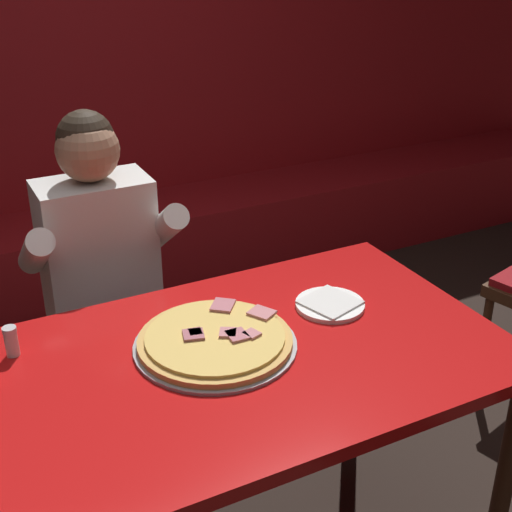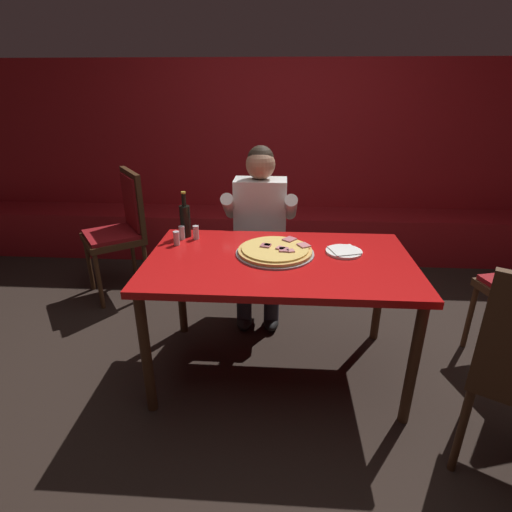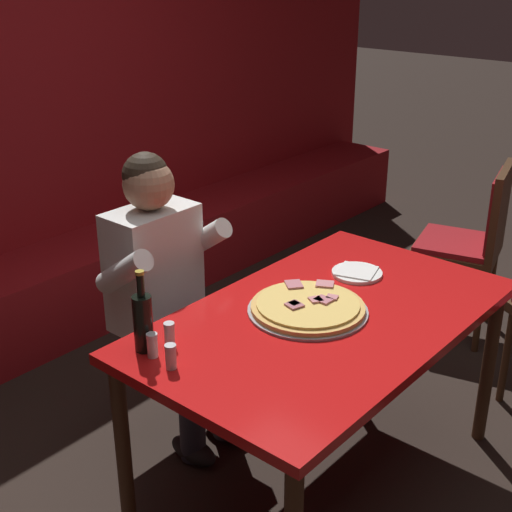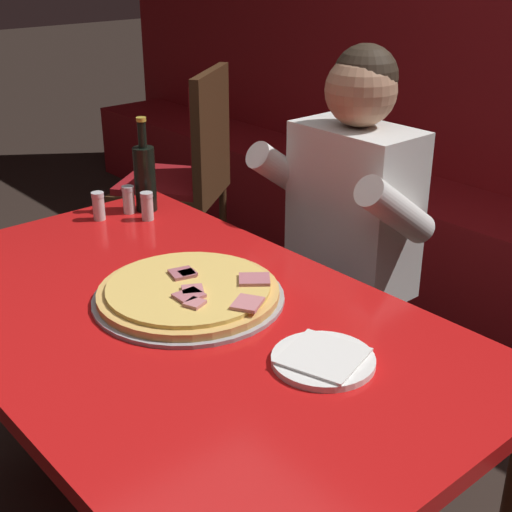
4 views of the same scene
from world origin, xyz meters
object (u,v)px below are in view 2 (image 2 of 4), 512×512
at_px(beer_bottle, 185,220).
at_px(diner_seated_blue_shirt, 259,227).
at_px(plate_white_paper, 344,251).
at_px(main_dining_table, 279,271).
at_px(dining_chair_near_right, 121,225).
at_px(pizza, 275,251).
at_px(shaker_oregano, 182,233).
at_px(shaker_black_pepper, 176,239).
at_px(shaker_red_pepper_flakes, 196,233).

xyz_separation_m(beer_bottle, diner_seated_blue_shirt, (0.45, 0.37, -0.17)).
height_order(plate_white_paper, beer_bottle, beer_bottle).
bearing_deg(main_dining_table, dining_chair_near_right, 143.22).
distance_m(pizza, plate_white_paper, 0.40).
relative_size(plate_white_paper, dining_chair_near_right, 0.20).
distance_m(plate_white_paper, diner_seated_blue_shirt, 0.79).
height_order(plate_white_paper, shaker_oregano, shaker_oregano).
height_order(pizza, shaker_black_pepper, shaker_black_pepper).
height_order(plate_white_paper, dining_chair_near_right, dining_chair_near_right).
xyz_separation_m(shaker_oregano, diner_seated_blue_shirt, (0.47, 0.43, -0.10)).
xyz_separation_m(plate_white_paper, diner_seated_blue_shirt, (-0.52, 0.59, -0.07)).
xyz_separation_m(pizza, shaker_oregano, (-0.59, 0.20, 0.02)).
bearing_deg(plate_white_paper, dining_chair_near_right, 152.62).
height_order(plate_white_paper, shaker_black_pepper, shaker_black_pepper).
bearing_deg(plate_white_paper, shaker_red_pepper_flakes, 169.24).
height_order(shaker_oregano, diner_seated_blue_shirt, diner_seated_blue_shirt).
height_order(main_dining_table, shaker_oregano, shaker_oregano).
height_order(pizza, beer_bottle, beer_bottle).
bearing_deg(beer_bottle, pizza, -23.97).
bearing_deg(diner_seated_blue_shirt, pizza, -78.78).
height_order(shaker_black_pepper, dining_chair_near_right, dining_chair_near_right).
xyz_separation_m(pizza, plate_white_paper, (0.40, 0.04, -0.01)).
distance_m(main_dining_table, beer_bottle, 0.71).
bearing_deg(main_dining_table, beer_bottle, 151.88).
bearing_deg(plate_white_paper, shaker_black_pepper, 176.46).
relative_size(shaker_oregano, dining_chair_near_right, 0.08).
bearing_deg(beer_bottle, plate_white_paper, -12.48).
height_order(main_dining_table, diner_seated_blue_shirt, diner_seated_blue_shirt).
xyz_separation_m(beer_bottle, shaker_black_pepper, (-0.02, -0.15, -0.07)).
height_order(pizza, shaker_red_pepper_flakes, shaker_red_pepper_flakes).
distance_m(shaker_red_pepper_flakes, shaker_black_pepper, 0.15).
relative_size(beer_bottle, shaker_black_pepper, 3.40).
height_order(pizza, shaker_oregano, shaker_oregano).
bearing_deg(pizza, diner_seated_blue_shirt, 101.22).
xyz_separation_m(shaker_red_pepper_flakes, dining_chair_near_right, (-0.77, 0.70, -0.20)).
bearing_deg(main_dining_table, shaker_black_pepper, 164.95).
xyz_separation_m(pizza, dining_chair_near_right, (-1.28, 0.91, -0.18)).
bearing_deg(plate_white_paper, pizza, -174.13).
xyz_separation_m(pizza, shaker_black_pepper, (-0.60, 0.10, 0.02)).
height_order(main_dining_table, beer_bottle, beer_bottle).
distance_m(plate_white_paper, shaker_black_pepper, 1.00).
distance_m(pizza, beer_bottle, 0.64).
relative_size(main_dining_table, pizza, 3.30).
height_order(pizza, dining_chair_near_right, dining_chair_near_right).
relative_size(main_dining_table, beer_bottle, 5.11).
height_order(diner_seated_blue_shirt, dining_chair_near_right, diner_seated_blue_shirt).
xyz_separation_m(beer_bottle, shaker_oregano, (-0.01, -0.06, -0.07)).
relative_size(main_dining_table, shaker_oregano, 17.34).
bearing_deg(shaker_black_pepper, beer_bottle, 81.57).
bearing_deg(diner_seated_blue_shirt, shaker_red_pepper_flakes, -132.23).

